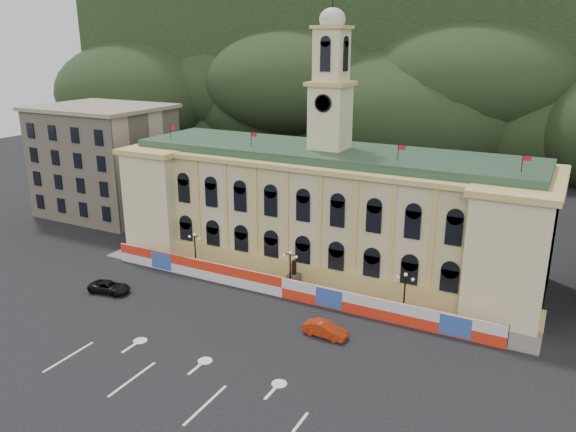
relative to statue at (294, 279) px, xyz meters
The scene contains 13 objects.
ground 18.04m from the statue, 90.00° to the right, with size 260.00×260.00×0.00m, color black.
lane_markings 23.03m from the statue, 90.00° to the right, with size 26.00×10.00×0.02m, color white, non-canonical shape.
hill_ridge 105.59m from the statue, 89.98° to the left, with size 230.00×80.00×64.00m.
city_hall 11.71m from the statue, 90.00° to the left, with size 56.20×17.60×37.10m.
side_building_left 45.63m from the statue, 163.26° to the left, with size 21.00×17.00×18.60m.
hoarding_fence 2.93m from the statue, 88.90° to the right, with size 50.00×0.44×2.50m.
pavement 1.13m from the statue, 90.00° to the right, with size 56.00×5.50×0.16m, color slate.
statue is the anchor object (origin of this frame).
lamp_left 14.16m from the statue, behind, with size 1.96×0.44×5.15m.
lamp_center 2.14m from the statue, 90.00° to the right, with size 1.96×0.44×5.15m.
lamp_right 14.16m from the statue, ahead, with size 1.96×0.44×5.15m.
red_sedan 12.17m from the statue, 47.62° to the right, with size 4.73×1.87×1.53m, color #AC280C.
black_suv 22.21m from the statue, 148.82° to the right, with size 5.40×3.15×1.41m, color black.
Camera 1 is at (28.57, -38.07, 29.06)m, focal length 35.00 mm.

